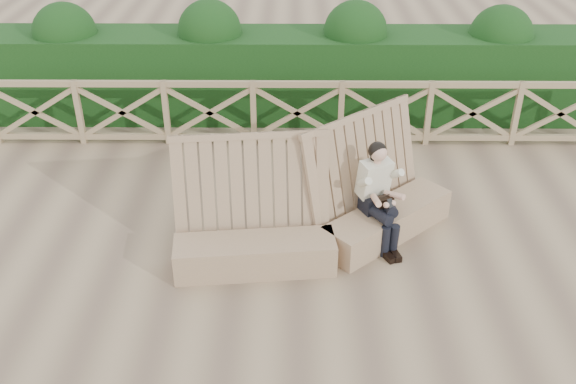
{
  "coord_description": "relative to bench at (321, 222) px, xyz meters",
  "views": [
    {
      "loc": [
        -0.07,
        -6.14,
        4.82
      ],
      "look_at": [
        -0.12,
        0.4,
        0.9
      ],
      "focal_mm": 40.0,
      "sensor_mm": 36.0,
      "label": 1
    }
  ],
  "objects": [
    {
      "name": "bench",
      "position": [
        0.0,
        0.0,
        0.0
      ],
      "size": [
        3.58,
        2.08,
        1.55
      ],
      "rotation": [
        0.0,
        0.0,
        0.37
      ],
      "color": "#8C6C50",
      "rests_on": "ground"
    },
    {
      "name": "hedge",
      "position": [
        -0.29,
        4.17,
        0.36
      ],
      "size": [
        12.0,
        1.2,
        1.5
      ],
      "primitive_type": "cube",
      "color": "black",
      "rests_on": "ground"
    },
    {
      "name": "woman",
      "position": [
        0.71,
        0.19,
        0.33
      ],
      "size": [
        0.59,
        0.88,
        1.36
      ],
      "rotation": [
        0.0,
        0.0,
        0.47
      ],
      "color": "black",
      "rests_on": "ground"
    },
    {
      "name": "guardrail",
      "position": [
        -0.29,
        2.97,
        0.17
      ],
      "size": [
        10.1,
        0.09,
        1.1
      ],
      "color": "#8A6E50",
      "rests_on": "ground"
    },
    {
      "name": "ground",
      "position": [
        -0.29,
        -0.53,
        -0.39
      ],
      "size": [
        60.0,
        60.0,
        0.0
      ],
      "primitive_type": "plane",
      "color": "brown",
      "rests_on": "ground"
    }
  ]
}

